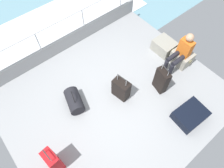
% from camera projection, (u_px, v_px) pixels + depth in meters
% --- Properties ---
extents(ground_plane, '(4.40, 5.20, 0.06)m').
position_uv_depth(ground_plane, '(114.00, 99.00, 5.11)').
color(ground_plane, '#939699').
extents(gunwale_port, '(0.06, 5.20, 0.45)m').
position_uv_depth(gunwale_port, '(65.00, 43.00, 5.77)').
color(gunwale_port, '#939699').
rests_on(gunwale_port, ground_plane).
extents(railing_port, '(0.04, 4.20, 1.02)m').
position_uv_depth(railing_port, '(61.00, 28.00, 5.30)').
color(railing_port, silver).
rests_on(railing_port, ground_plane).
extents(sea_wake, '(12.00, 12.00, 0.01)m').
position_uv_depth(sea_wake, '(46.00, 30.00, 6.83)').
color(sea_wake, '#6B99A8').
rests_on(sea_wake, ground_plane).
extents(cargo_crate_0, '(0.61, 0.50, 0.35)m').
position_uv_depth(cargo_crate_0, '(164.00, 46.00, 5.77)').
color(cargo_crate_0, gray).
rests_on(cargo_crate_0, ground_plane).
extents(cargo_crate_1, '(0.55, 0.44, 0.38)m').
position_uv_depth(cargo_crate_1, '(182.00, 58.00, 5.53)').
color(cargo_crate_1, '#9E9989').
rests_on(cargo_crate_1, ground_plane).
extents(passenger_seated, '(0.34, 0.66, 1.08)m').
position_uv_depth(passenger_seated, '(181.00, 52.00, 5.15)').
color(passenger_seated, orange).
rests_on(passenger_seated, ground_plane).
extents(suitcase_0, '(0.37, 0.23, 0.86)m').
position_uv_depth(suitcase_0, '(53.00, 160.00, 3.95)').
color(suitcase_0, red).
rests_on(suitcase_0, ground_plane).
extents(suitcase_1, '(0.40, 0.25, 0.85)m').
position_uv_depth(suitcase_1, '(161.00, 80.00, 4.94)').
color(suitcase_1, black).
rests_on(suitcase_1, ground_plane).
extents(suitcase_2, '(0.61, 0.77, 0.24)m').
position_uv_depth(suitcase_2, '(190.00, 115.00, 4.71)').
color(suitcase_2, black).
rests_on(suitcase_2, ground_plane).
extents(suitcase_4, '(0.45, 0.31, 0.79)m').
position_uv_depth(suitcase_4, '(121.00, 89.00, 4.89)').
color(suitcase_4, black).
rests_on(suitcase_4, ground_plane).
extents(duffel_bag, '(0.68, 0.50, 0.51)m').
position_uv_depth(duffel_bag, '(74.00, 101.00, 4.84)').
color(duffel_bag, black).
rests_on(duffel_bag, ground_plane).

